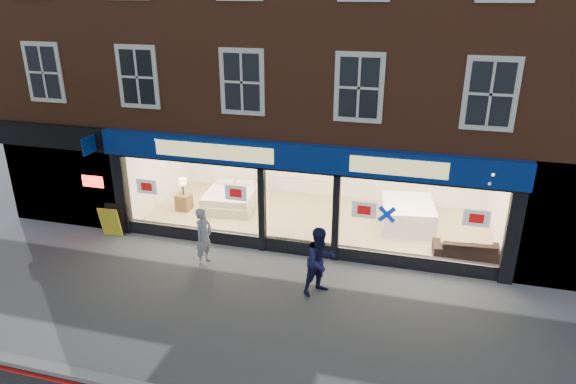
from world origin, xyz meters
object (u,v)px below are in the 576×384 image
at_px(display_bed, 232,197).
at_px(mattress_stack, 407,214).
at_px(sofa, 468,249).
at_px(a_board, 112,221).
at_px(pedestrian_blue, 320,261).
at_px(pedestrian_grey, 204,237).

height_order(display_bed, mattress_stack, display_bed).
xyz_separation_m(sofa, a_board, (-10.32, -1.20, 0.12)).
relative_size(display_bed, pedestrian_blue, 1.27).
distance_m(display_bed, pedestrian_grey, 3.80).
relative_size(sofa, a_board, 1.90).
bearing_deg(pedestrian_blue, mattress_stack, 17.89).
bearing_deg(a_board, sofa, 2.04).
bearing_deg(pedestrian_grey, display_bed, 22.04).
bearing_deg(mattress_stack, pedestrian_grey, -144.75).
xyz_separation_m(sofa, pedestrian_grey, (-6.93, -2.03, 0.44)).
bearing_deg(mattress_stack, sofa, -43.75).
bearing_deg(display_bed, mattress_stack, -6.52).
height_order(sofa, a_board, a_board).
relative_size(mattress_stack, a_board, 2.20).
bearing_deg(pedestrian_blue, pedestrian_grey, 121.56).
bearing_deg(a_board, pedestrian_blue, -16.52).
bearing_deg(sofa, display_bed, -17.69).
xyz_separation_m(sofa, pedestrian_blue, (-3.60, -2.62, 0.51)).
distance_m(display_bed, pedestrian_blue, 5.89).
relative_size(pedestrian_grey, pedestrian_blue, 0.93).
xyz_separation_m(pedestrian_grey, pedestrian_blue, (3.33, -0.59, 0.07)).
bearing_deg(a_board, display_bed, 42.08).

